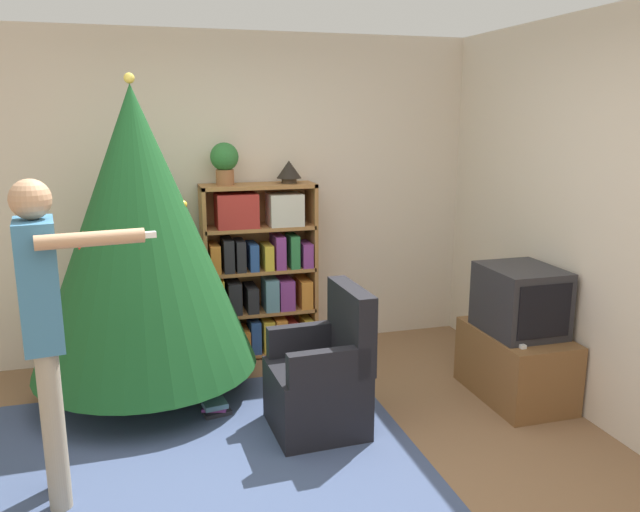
{
  "coord_description": "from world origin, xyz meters",
  "views": [
    {
      "loc": [
        -0.62,
        -2.85,
        1.96
      ],
      "look_at": [
        0.48,
        0.99,
        1.05
      ],
      "focal_mm": 35.0,
      "sensor_mm": 36.0,
      "label": 1
    }
  ],
  "objects_px": {
    "television": "(520,300)",
    "armchair": "(323,380)",
    "christmas_tree": "(139,232)",
    "bookshelf": "(260,272)",
    "standing_person": "(45,317)",
    "potted_plant": "(224,160)",
    "table_lamp": "(289,170)"
  },
  "relations": [
    {
      "from": "television",
      "to": "armchair",
      "type": "relative_size",
      "value": 0.6
    },
    {
      "from": "television",
      "to": "christmas_tree",
      "type": "height_order",
      "value": "christmas_tree"
    },
    {
      "from": "christmas_tree",
      "to": "armchair",
      "type": "bearing_deg",
      "value": -37.63
    },
    {
      "from": "bookshelf",
      "to": "standing_person",
      "type": "xyz_separation_m",
      "value": [
        -1.38,
        -1.71,
        0.29
      ]
    },
    {
      "from": "bookshelf",
      "to": "potted_plant",
      "type": "height_order",
      "value": "potted_plant"
    },
    {
      "from": "standing_person",
      "to": "television",
      "type": "bearing_deg",
      "value": 89.95
    },
    {
      "from": "potted_plant",
      "to": "armchair",
      "type": "bearing_deg",
      "value": -73.98
    },
    {
      "from": "potted_plant",
      "to": "table_lamp",
      "type": "bearing_deg",
      "value": 0.0
    },
    {
      "from": "potted_plant",
      "to": "table_lamp",
      "type": "height_order",
      "value": "potted_plant"
    },
    {
      "from": "bookshelf",
      "to": "standing_person",
      "type": "distance_m",
      "value": 2.21
    },
    {
      "from": "christmas_tree",
      "to": "armchair",
      "type": "height_order",
      "value": "christmas_tree"
    },
    {
      "from": "armchair",
      "to": "standing_person",
      "type": "relative_size",
      "value": 0.55
    },
    {
      "from": "bookshelf",
      "to": "armchair",
      "type": "relative_size",
      "value": 1.54
    },
    {
      "from": "bookshelf",
      "to": "standing_person",
      "type": "height_order",
      "value": "standing_person"
    },
    {
      "from": "bookshelf",
      "to": "television",
      "type": "distance_m",
      "value": 2.04
    },
    {
      "from": "bookshelf",
      "to": "table_lamp",
      "type": "relative_size",
      "value": 7.1
    },
    {
      "from": "christmas_tree",
      "to": "standing_person",
      "type": "relative_size",
      "value": 1.33
    },
    {
      "from": "television",
      "to": "armchair",
      "type": "height_order",
      "value": "television"
    },
    {
      "from": "standing_person",
      "to": "potted_plant",
      "type": "relative_size",
      "value": 5.08
    },
    {
      "from": "television",
      "to": "table_lamp",
      "type": "xyz_separation_m",
      "value": [
        -1.31,
        1.31,
        0.81
      ]
    },
    {
      "from": "armchair",
      "to": "potted_plant",
      "type": "relative_size",
      "value": 2.8
    },
    {
      "from": "table_lamp",
      "to": "christmas_tree",
      "type": "bearing_deg",
      "value": -154.65
    },
    {
      "from": "television",
      "to": "armchair",
      "type": "distance_m",
      "value": 1.49
    },
    {
      "from": "potted_plant",
      "to": "standing_person",
      "type": "bearing_deg",
      "value": -123.23
    },
    {
      "from": "bookshelf",
      "to": "potted_plant",
      "type": "relative_size",
      "value": 4.32
    },
    {
      "from": "television",
      "to": "christmas_tree",
      "type": "distance_m",
      "value": 2.64
    },
    {
      "from": "armchair",
      "to": "bookshelf",
      "type": "bearing_deg",
      "value": -176.56
    },
    {
      "from": "bookshelf",
      "to": "table_lamp",
      "type": "bearing_deg",
      "value": 2.24
    },
    {
      "from": "bookshelf",
      "to": "christmas_tree",
      "type": "distance_m",
      "value": 1.17
    },
    {
      "from": "christmas_tree",
      "to": "standing_person",
      "type": "bearing_deg",
      "value": -111.68
    },
    {
      "from": "christmas_tree",
      "to": "armchair",
      "type": "relative_size",
      "value": 2.42
    },
    {
      "from": "bookshelf",
      "to": "television",
      "type": "bearing_deg",
      "value": -39.66
    }
  ]
}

